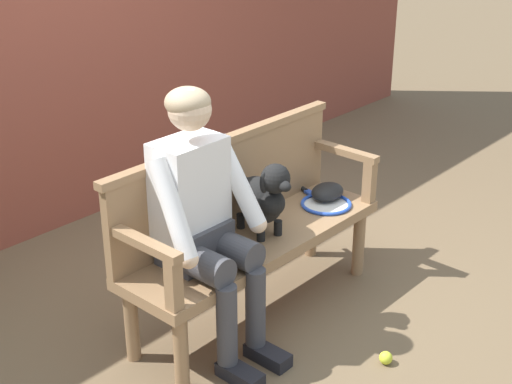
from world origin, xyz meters
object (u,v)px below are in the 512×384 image
object	(u,v)px
tennis_ball	(386,358)
dog_on_bench	(263,197)
tennis_racket	(323,202)
garden_bench	(256,247)
person_seated	(202,214)
baseball_glove	(327,192)

from	to	relation	value
tennis_ball	dog_on_bench	bearing A→B (deg)	92.80
tennis_racket	tennis_ball	bearing A→B (deg)	-121.92
garden_bench	person_seated	bearing A→B (deg)	-178.65
garden_bench	person_seated	distance (m)	0.51
person_seated	tennis_racket	distance (m)	0.98
person_seated	baseball_glove	size ratio (longest dim) A/B	6.07
baseball_glove	tennis_ball	distance (m)	1.06
tennis_racket	tennis_ball	size ratio (longest dim) A/B	8.82
garden_bench	dog_on_bench	size ratio (longest dim) A/B	3.72
dog_on_bench	tennis_ball	distance (m)	1.00
person_seated	garden_bench	bearing A→B (deg)	1.35
garden_bench	tennis_ball	world-z (taller)	garden_bench
garden_bench	tennis_racket	world-z (taller)	tennis_racket
garden_bench	tennis_ball	xyz separation A→B (m)	(0.08, -0.78, -0.37)
dog_on_bench	tennis_racket	distance (m)	0.55
tennis_racket	garden_bench	bearing A→B (deg)	177.67
garden_bench	dog_on_bench	world-z (taller)	dog_on_bench
person_seated	baseball_glove	xyz separation A→B (m)	(1.01, 0.01, -0.23)
garden_bench	tennis_ball	bearing A→B (deg)	-84.08
dog_on_bench	baseball_glove	size ratio (longest dim) A/B	1.93
person_seated	tennis_racket	size ratio (longest dim) A/B	2.30
person_seated	tennis_racket	xyz separation A→B (m)	(0.94, -0.01, -0.26)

